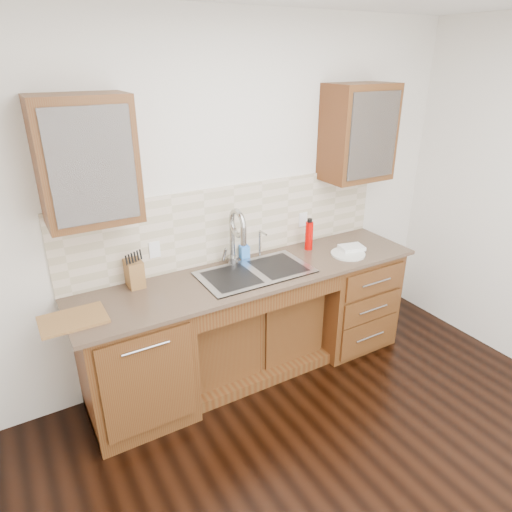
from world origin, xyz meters
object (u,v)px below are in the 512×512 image
soap_bottle (244,249)px  knife_block (134,273)px  water_bottle (309,236)px  plate (348,254)px  cutting_board (73,320)px

soap_bottle → knife_block: size_ratio=0.82×
water_bottle → knife_block: (-1.44, 0.09, -0.02)m
plate → knife_block: knife_block is taller
plate → soap_bottle: bearing=154.2°
water_bottle → plate: size_ratio=0.86×
plate → cutting_board: cutting_board is taller
knife_block → cutting_board: size_ratio=0.49×
water_bottle → plate: (0.21, -0.26, -0.11)m
water_bottle → plate: bearing=-51.2°
knife_block → cutting_board: bearing=-150.5°
plate → cutting_board: size_ratio=0.71×
soap_bottle → cutting_board: (-1.36, -0.30, -0.07)m
soap_bottle → plate: (0.76, -0.37, -0.07)m
soap_bottle → knife_block: 0.89m
soap_bottle → plate: size_ratio=0.57×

